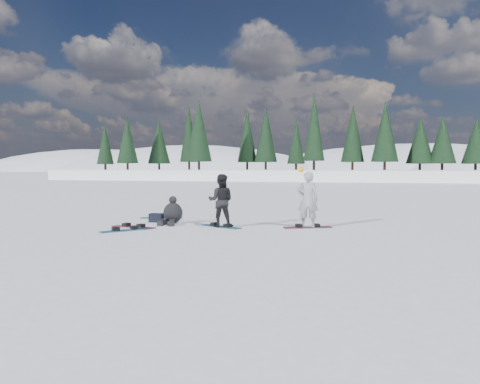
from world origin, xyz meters
The scene contains 11 objects.
ground centered at (0.00, 0.00, 0.00)m, with size 420.00×420.00×0.00m, color white.
alpine_backdrop centered at (-11.72, 189.17, -13.98)m, with size 412.50×227.00×53.20m.
snowboarder_woman centered at (0.71, 1.34, 0.88)m, with size 0.69×0.51×1.89m.
snowboarder_man centered at (-1.91, 0.80, 0.83)m, with size 0.80×0.63×1.66m, color black.
seated_rider centered at (-3.75, 1.24, 0.35)m, with size 0.79×1.16×0.91m.
gear_bag centered at (-4.45, 1.50, 0.15)m, with size 0.45×0.30×0.30m, color black.
snowboard_woman centered at (0.71, 1.34, 0.01)m, with size 1.50×0.28×0.03m, color maroon.
snowboard_man centered at (-1.91, 0.80, 0.01)m, with size 1.50×0.28×0.03m, color #16607E.
snowboard_loose_c centered at (-4.81, 2.66, 0.01)m, with size 1.50×0.28×0.03m, color #177583.
snowboard_loose_a centered at (-4.37, -0.76, 0.01)m, with size 1.50×0.28×0.03m, color #1A6093.
snowboard_loose_b centered at (-4.50, -0.01, 0.01)m, with size 1.50×0.28×0.03m, color maroon.
Camera 1 is at (2.55, -12.97, 1.86)m, focal length 35.00 mm.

